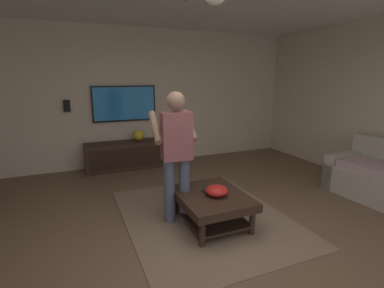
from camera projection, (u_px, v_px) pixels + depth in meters
The scene contains 14 objects.
ground_plane at pixel (209, 249), 3.08m from camera, with size 8.43×8.43×0.00m, color brown.
wall_back_tv at pixel (134, 98), 5.93m from camera, with size 0.10×7.23×2.78m, color #C6B299.
area_rug at pixel (204, 216), 3.80m from camera, with size 2.52×2.01×0.01m, color #7A604C.
coffee_table at pixel (211, 202), 3.55m from camera, with size 1.00×0.80×0.40m.
media_console at pixel (129, 155), 5.80m from camera, with size 0.45×1.70×0.55m.
tv at pixel (124, 104), 5.78m from camera, with size 0.05×1.26×0.71m.
person_standing at pixel (176, 150), 3.51m from camera, with size 0.57×0.57×1.64m.
bowl at pixel (217, 191), 3.47m from camera, with size 0.28×0.28×0.12m, color red.
remote_white at pixel (218, 190), 3.62m from camera, with size 0.15×0.04×0.02m, color white.
remote_black at pixel (207, 192), 3.54m from camera, with size 0.15×0.04×0.02m, color black.
remote_grey at pixel (221, 187), 3.72m from camera, with size 0.15×0.04×0.02m, color slate.
vase_round at pixel (139, 135), 5.82m from camera, with size 0.22×0.22×0.22m, color gold.
wall_speaker_left at pixel (177, 103), 6.23m from camera, with size 0.06×0.12×0.22m, color black.
wall_speaker_right at pixel (67, 106), 5.39m from camera, with size 0.06×0.12×0.22m, color black.
Camera 1 is at (-2.46, 1.25, 1.79)m, focal length 26.86 mm.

